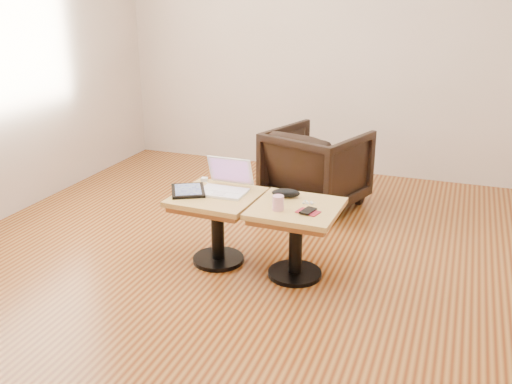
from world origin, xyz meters
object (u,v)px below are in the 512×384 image
(laptop, at_px, (225,185))
(striped_cup, at_px, (278,203))
(armchair, at_px, (316,168))
(side_table_left, at_px, (217,212))
(side_table_right, at_px, (296,224))

(laptop, height_order, striped_cup, laptop)
(armchair, bearing_deg, side_table_left, 93.52)
(striped_cup, bearing_deg, side_table_right, 49.76)
(laptop, distance_m, striped_cup, 0.46)
(side_table_left, relative_size, side_table_right, 1.02)
(side_table_right, xyz_separation_m, laptop, (-0.50, 0.09, 0.16))
(laptop, relative_size, striped_cup, 3.41)
(armchair, bearing_deg, striped_cup, 113.69)
(side_table_right, bearing_deg, laptop, 170.86)
(side_table_right, relative_size, armchair, 0.74)
(side_table_left, height_order, armchair, armchair)
(side_table_right, height_order, armchair, armchair)
(side_table_left, height_order, striped_cup, striped_cup)
(side_table_right, xyz_separation_m, armchair, (-0.19, 1.21, -0.03))
(side_table_left, distance_m, armchair, 1.24)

